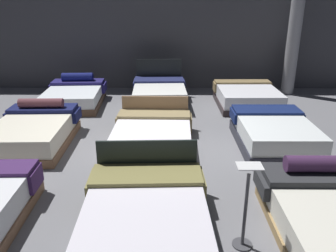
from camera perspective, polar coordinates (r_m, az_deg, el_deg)
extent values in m
cube|color=slate|center=(6.65, -2.40, -3.91)|extent=(18.00, 18.00, 0.02)
cube|color=#47474C|center=(11.02, -1.25, 15.43)|extent=(18.00, 0.06, 3.50)
cube|color=#412557|center=(5.25, -21.63, -8.32)|extent=(0.07, 0.45, 0.29)
cube|color=black|center=(4.40, -3.82, -16.91)|extent=(1.64, 1.99, 0.15)
cube|color=silver|center=(4.27, -3.89, -14.55)|extent=(1.58, 1.93, 0.30)
cube|color=black|center=(5.03, -3.56, -6.97)|extent=(1.47, 0.10, 0.85)
cube|color=olive|center=(4.72, -3.68, -8.29)|extent=(1.56, 0.65, 0.06)
cube|color=olive|center=(4.89, -12.95, -9.90)|extent=(0.08, 0.59, 0.27)
cube|color=olive|center=(4.83, 5.78, -9.81)|extent=(0.08, 0.59, 0.27)
cube|color=#2D2E31|center=(5.12, 25.02, -7.56)|extent=(1.63, 0.59, 0.09)
cube|color=#2D2E31|center=(4.91, 15.68, -9.50)|extent=(0.09, 0.59, 0.21)
cylinder|color=#44264A|center=(5.07, 25.18, -5.89)|extent=(1.07, 0.24, 0.23)
cube|color=brown|center=(7.27, -21.96, -2.46)|extent=(1.49, 2.13, 0.16)
cube|color=silver|center=(7.19, -22.22, -0.61)|extent=(1.42, 2.07, 0.34)
cube|color=#141948|center=(7.78, -20.58, 2.83)|extent=(1.42, 0.58, 0.08)
cube|color=#141948|center=(8.10, -25.29, 1.65)|extent=(0.10, 0.54, 0.23)
cube|color=#141948|center=(7.62, -15.29, 1.83)|extent=(0.10, 0.54, 0.23)
cylinder|color=brown|center=(7.68, -20.87, 3.69)|extent=(0.94, 0.22, 0.20)
cube|color=#8D6C4C|center=(6.78, -2.69, -2.64)|extent=(1.61, 1.96, 0.14)
cube|color=white|center=(6.71, -2.72, -1.08)|extent=(1.55, 1.90, 0.25)
cube|color=#8D6C4C|center=(7.58, -2.21, 2.36)|extent=(1.49, 0.07, 0.75)
cube|color=olive|center=(7.28, -2.36, 2.03)|extent=(1.57, 0.55, 0.06)
cube|color=olive|center=(7.44, -8.41, 0.69)|extent=(0.07, 0.52, 0.32)
cube|color=olive|center=(7.33, 3.82, 0.58)|extent=(0.07, 0.52, 0.32)
cube|color=black|center=(7.03, 17.57, -2.48)|extent=(1.44, 2.03, 0.21)
cube|color=silver|center=(6.93, 17.80, -0.48)|extent=(1.38, 1.97, 0.31)
cube|color=#132151|center=(7.48, 16.49, 2.68)|extent=(1.41, 0.62, 0.05)
cube|color=#132151|center=(7.36, 11.08, 1.79)|extent=(0.06, 0.62, 0.21)
cube|color=#132151|center=(7.75, 21.44, 1.68)|extent=(0.06, 0.62, 0.21)
cube|color=brown|center=(9.69, -15.70, 3.92)|extent=(1.61, 2.12, 0.18)
cube|color=white|center=(9.63, -15.83, 5.25)|extent=(1.54, 2.06, 0.29)
cube|color=navy|center=(10.25, -15.12, 7.28)|extent=(1.50, 0.66, 0.08)
cube|color=navy|center=(10.47, -19.10, 6.20)|extent=(0.12, 0.58, 0.25)
cube|color=navy|center=(10.15, -10.83, 6.55)|extent=(0.12, 0.58, 0.25)
cylinder|color=navy|center=(10.22, -15.19, 8.04)|extent=(0.90, 0.31, 0.26)
cube|color=black|center=(9.39, -1.46, 4.30)|extent=(1.53, 2.10, 0.22)
cube|color=white|center=(9.31, -1.48, 5.93)|extent=(1.47, 2.03, 0.33)
cube|color=black|center=(10.26, -1.55, 8.28)|extent=(1.36, 0.10, 1.11)
cube|color=navy|center=(9.88, -1.53, 7.94)|extent=(1.46, 0.76, 0.06)
cube|color=navy|center=(9.93, -5.72, 7.16)|extent=(0.09, 0.70, 0.20)
cube|color=navy|center=(9.95, 2.67, 7.26)|extent=(0.09, 0.70, 0.20)
cube|color=black|center=(9.55, 13.29, 3.84)|extent=(1.66, 1.95, 0.16)
cube|color=silver|center=(9.48, 13.41, 5.26)|extent=(1.60, 1.89, 0.33)
cube|color=olive|center=(10.11, 12.58, 7.39)|extent=(1.61, 0.45, 0.05)
cube|color=olive|center=(10.00, 7.96, 6.64)|extent=(0.06, 0.43, 0.25)
cube|color=olive|center=(10.36, 16.90, 6.43)|extent=(0.06, 0.43, 0.25)
cylinder|color=#3F3F44|center=(4.34, 12.54, -19.13)|extent=(0.24, 0.24, 0.02)
cylinder|color=#3F3F44|center=(4.06, 13.06, -13.98)|extent=(0.04, 0.04, 0.97)
cube|color=white|center=(3.76, 13.78, -6.64)|extent=(0.28, 0.20, 0.01)
cylinder|color=#99999E|center=(10.96, 20.70, 14.14)|extent=(0.38, 0.38, 3.50)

